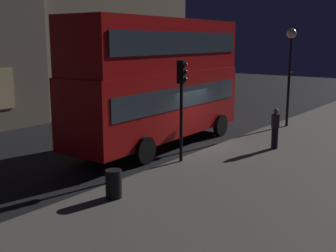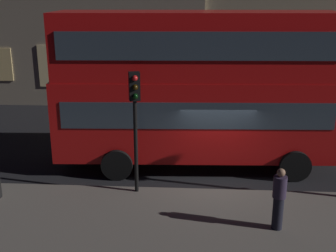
% 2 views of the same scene
% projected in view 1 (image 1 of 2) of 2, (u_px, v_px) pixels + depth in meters
% --- Properties ---
extents(ground_plane, '(80.00, 80.00, 0.00)m').
position_uv_depth(ground_plane, '(192.00, 146.00, 19.19)').
color(ground_plane, black).
extents(sidewalk_slab, '(44.00, 7.59, 0.12)m').
position_uv_depth(sidewalk_slab, '(295.00, 163.00, 16.35)').
color(sidewalk_slab, '#5B564F').
rests_on(sidewalk_slab, ground).
extents(double_decker_bus, '(10.06, 3.24, 5.55)m').
position_uv_depth(double_decker_bus, '(158.00, 76.00, 18.78)').
color(double_decker_bus, '#B20F0F').
rests_on(double_decker_bus, ground).
extents(traffic_light_near_kerb, '(0.38, 0.39, 3.82)m').
position_uv_depth(traffic_light_near_kerb, '(182.00, 89.00, 15.88)').
color(traffic_light_near_kerb, black).
rests_on(traffic_light_near_kerb, sidewalk_slab).
extents(traffic_light_far_side, '(0.32, 0.36, 4.23)m').
position_uv_depth(traffic_light_far_side, '(213.00, 65.00, 28.52)').
color(traffic_light_far_side, black).
rests_on(traffic_light_far_side, ground).
extents(street_lamp, '(0.51, 0.51, 5.14)m').
position_uv_depth(street_lamp, '(290.00, 54.00, 22.40)').
color(street_lamp, black).
rests_on(street_lamp, sidewalk_slab).
extents(pedestrian, '(0.35, 0.35, 1.73)m').
position_uv_depth(pedestrian, '(275.00, 128.00, 18.19)').
color(pedestrian, black).
rests_on(pedestrian, sidewalk_slab).
extents(litter_bin, '(0.48, 0.48, 0.84)m').
position_uv_depth(litter_bin, '(114.00, 184.00, 12.54)').
color(litter_bin, black).
rests_on(litter_bin, sidewalk_slab).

